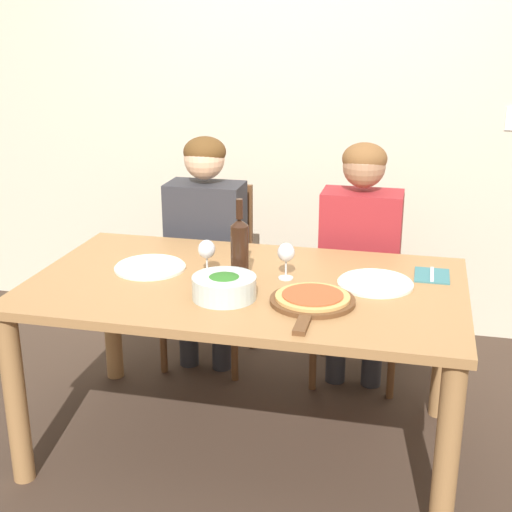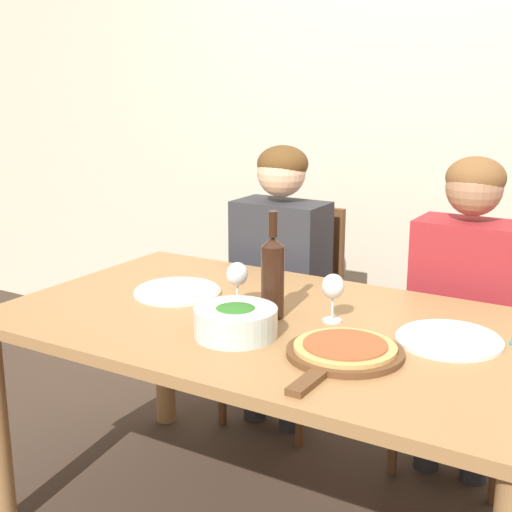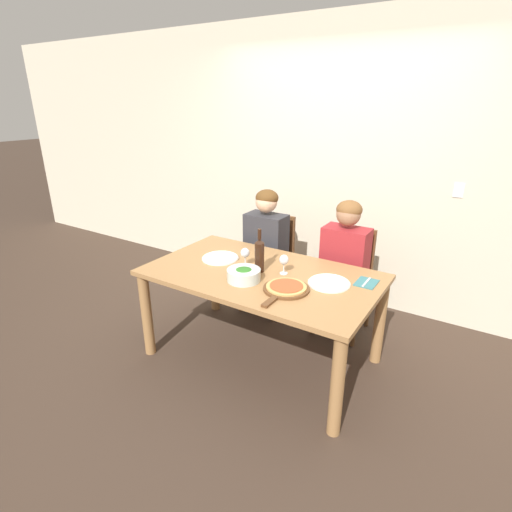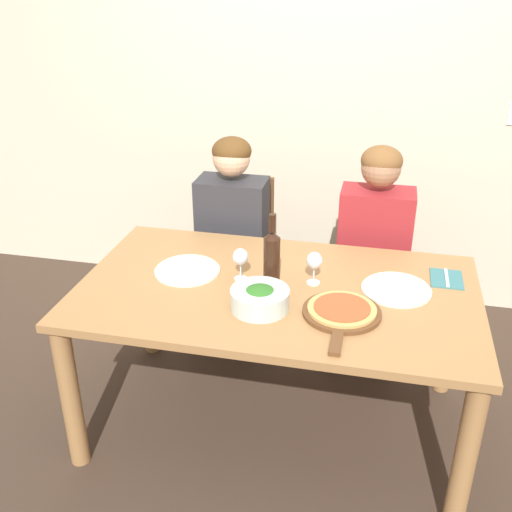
# 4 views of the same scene
# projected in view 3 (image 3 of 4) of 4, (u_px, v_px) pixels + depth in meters

# --- Properties ---
(ground_plane) EXTENTS (40.00, 40.00, 0.00)m
(ground_plane) POSITION_uv_depth(u_px,v_px,m) (261.00, 356.00, 3.27)
(ground_plane) COLOR #3D2D23
(back_wall) EXTENTS (10.00, 0.06, 2.70)m
(back_wall) POSITION_uv_depth(u_px,v_px,m) (337.00, 167.00, 3.89)
(back_wall) COLOR beige
(back_wall) RESTS_ON ground
(dining_table) EXTENTS (1.73, 1.00, 0.75)m
(dining_table) POSITION_uv_depth(u_px,v_px,m) (261.00, 286.00, 3.04)
(dining_table) COLOR #9E7042
(dining_table) RESTS_ON ground
(chair_left) EXTENTS (0.42, 0.42, 0.93)m
(chair_left) POSITION_uv_depth(u_px,v_px,m) (271.00, 260.00, 3.93)
(chair_left) COLOR brown
(chair_left) RESTS_ON ground
(chair_right) EXTENTS (0.42, 0.42, 0.93)m
(chair_right) POSITION_uv_depth(u_px,v_px,m) (347.00, 277.00, 3.54)
(chair_right) COLOR brown
(chair_right) RESTS_ON ground
(person_woman) EXTENTS (0.47, 0.51, 1.21)m
(person_woman) POSITION_uv_depth(u_px,v_px,m) (265.00, 241.00, 3.75)
(person_woman) COLOR #28282D
(person_woman) RESTS_ON ground
(person_man) EXTENTS (0.47, 0.51, 1.21)m
(person_man) POSITION_uv_depth(u_px,v_px,m) (344.00, 257.00, 3.37)
(person_man) COLOR #28282D
(person_man) RESTS_ON ground
(wine_bottle) EXTENTS (0.07, 0.07, 0.34)m
(wine_bottle) POSITION_uv_depth(u_px,v_px,m) (259.00, 255.00, 2.98)
(wine_bottle) COLOR black
(wine_bottle) RESTS_ON dining_table
(broccoli_bowl) EXTENTS (0.24, 0.24, 0.09)m
(broccoli_bowl) POSITION_uv_depth(u_px,v_px,m) (244.00, 275.00, 2.86)
(broccoli_bowl) COLOR silver
(broccoli_bowl) RESTS_ON dining_table
(dinner_plate_left) EXTENTS (0.30, 0.30, 0.02)m
(dinner_plate_left) POSITION_uv_depth(u_px,v_px,m) (220.00, 258.00, 3.25)
(dinner_plate_left) COLOR silver
(dinner_plate_left) RESTS_ON dining_table
(dinner_plate_right) EXTENTS (0.30, 0.30, 0.02)m
(dinner_plate_right) POSITION_uv_depth(u_px,v_px,m) (329.00, 283.00, 2.81)
(dinner_plate_right) COLOR silver
(dinner_plate_right) RESTS_ON dining_table
(pizza_on_board) EXTENTS (0.32, 0.46, 0.04)m
(pizza_on_board) POSITION_uv_depth(u_px,v_px,m) (286.00, 288.00, 2.72)
(pizza_on_board) COLOR brown
(pizza_on_board) RESTS_ON dining_table
(wine_glass_left) EXTENTS (0.07, 0.07, 0.15)m
(wine_glass_left) POSITION_uv_depth(u_px,v_px,m) (245.00, 254.00, 3.08)
(wine_glass_left) COLOR silver
(wine_glass_left) RESTS_ON dining_table
(wine_glass_right) EXTENTS (0.07, 0.07, 0.15)m
(wine_glass_right) POSITION_uv_depth(u_px,v_px,m) (284.00, 261.00, 2.95)
(wine_glass_right) COLOR silver
(wine_glass_right) RESTS_ON dining_table
(fork_on_napkin) EXTENTS (0.14, 0.18, 0.01)m
(fork_on_napkin) POSITION_uv_depth(u_px,v_px,m) (366.00, 283.00, 2.83)
(fork_on_napkin) COLOR #387075
(fork_on_napkin) RESTS_ON dining_table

